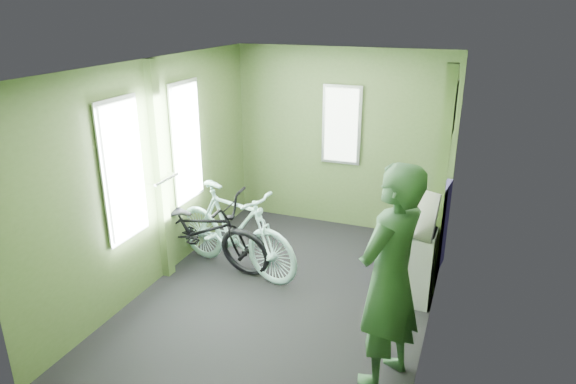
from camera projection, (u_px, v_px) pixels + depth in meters
name	position (u px, v px, depth m)	size (l,w,h in m)	color
room	(282.00, 159.00, 4.72)	(4.00, 4.02, 2.31)	black
bicycle_black	(202.00, 265.00, 5.80)	(0.61, 1.76, 0.92)	black
bicycle_mint	(236.00, 271.00, 5.69)	(0.47, 1.66, 1.00)	#99D5CB
passenger	(390.00, 278.00, 3.77)	(0.66, 0.77, 1.78)	#2A4E2F
waste_box	(420.00, 267.00, 4.96)	(0.23, 0.32, 0.77)	gray
bench_seat	(416.00, 249.00, 5.55)	(0.61, 0.98, 0.98)	navy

